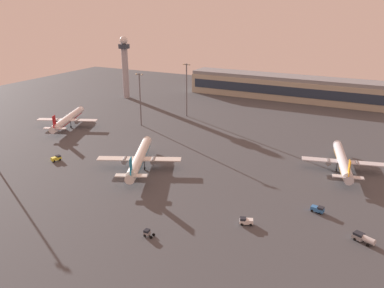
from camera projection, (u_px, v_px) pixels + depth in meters
ground_plane at (155, 166)px, 166.71m from camera, size 416.00×416.00×0.00m
terminal_building at (286, 87)px, 282.64m from camera, size 139.39×22.40×16.40m
control_tower at (125, 63)px, 280.60m from camera, size 8.00×8.00×43.24m
airplane_mid_apron at (139, 158)px, 163.47m from camera, size 33.01×41.76×11.40m
airplane_near_gate at (68, 119)px, 218.87m from camera, size 32.19×40.78×11.00m
airplane_terminal_side at (342, 161)px, 161.42m from camera, size 32.02×40.83×10.60m
baggage_tractor at (246, 221)px, 122.17m from camera, size 4.56×3.28×2.25m
maintenance_van at (318, 209)px, 129.29m from camera, size 4.43×2.68×2.25m
fuel_truck at (363, 238)px, 113.04m from camera, size 6.61×4.45×2.35m
cargo_loader at (56, 158)px, 171.88m from camera, size 3.02×4.52×2.25m
pushback_tug at (147, 233)px, 116.13m from camera, size 3.11×1.86×2.05m
apron_light_east at (187, 87)px, 234.99m from camera, size 4.80×0.90×31.60m
apron_light_west at (140, 96)px, 217.16m from camera, size 4.80×0.90×29.15m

